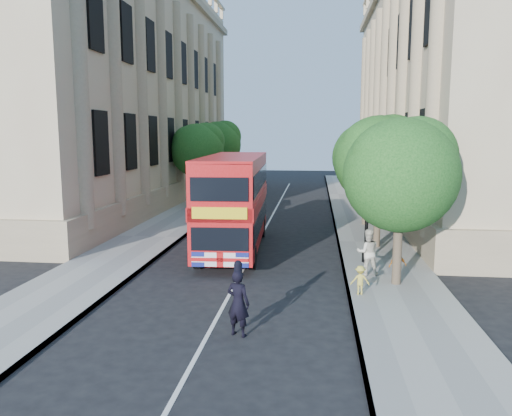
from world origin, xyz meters
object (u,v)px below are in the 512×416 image
(lamp_post, at_px, (367,206))
(police_constable, at_px, (238,303))
(double_decker_bus, at_px, (234,200))
(box_van, at_px, (225,200))
(woman_pedestrian, at_px, (368,252))

(lamp_post, distance_m, police_constable, 9.16)
(lamp_post, xyz_separation_m, double_decker_bus, (-5.90, 1.95, -0.10))
(lamp_post, bearing_deg, double_decker_bus, 161.73)
(box_van, bearing_deg, woman_pedestrian, -62.09)
(double_decker_bus, bearing_deg, lamp_post, -20.92)
(lamp_post, relative_size, woman_pedestrian, 2.92)
(police_constable, bearing_deg, box_van, -57.01)
(double_decker_bus, relative_size, woman_pedestrian, 5.41)
(lamp_post, height_order, double_decker_bus, lamp_post)
(lamp_post, height_order, box_van, lamp_post)
(lamp_post, relative_size, police_constable, 2.80)
(box_van, bearing_deg, double_decker_bus, -81.04)
(police_constable, xyz_separation_m, woman_pedestrian, (4.04, 6.06, 0.08))
(double_decker_bus, relative_size, box_van, 2.11)
(lamp_post, bearing_deg, police_constable, -117.49)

